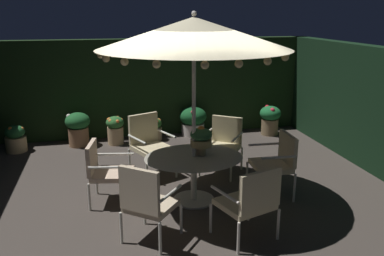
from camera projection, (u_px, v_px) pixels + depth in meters
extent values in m
cube|color=#413933|center=(181.00, 199.00, 6.21)|extent=(7.44, 7.38, 0.02)
cube|color=black|center=(151.00, 87.00, 9.23)|extent=(7.44, 0.30, 2.16)
cylinder|color=silver|center=(194.00, 199.00, 6.14)|extent=(0.61, 0.61, 0.03)
cylinder|color=silver|center=(194.00, 179.00, 6.06)|extent=(0.09, 0.09, 0.67)
ellipsoid|color=#B0AB99|center=(194.00, 157.00, 5.96)|extent=(1.45, 1.22, 0.03)
cylinder|color=silver|center=(194.00, 124.00, 5.82)|extent=(0.06, 0.06, 2.39)
cone|color=beige|center=(194.00, 33.00, 5.47)|extent=(2.66, 2.66, 0.43)
sphere|color=silver|center=(194.00, 13.00, 5.40)|extent=(0.07, 0.07, 0.07)
sphere|color=#F9DB8C|center=(279.00, 51.00, 5.80)|extent=(0.09, 0.09, 0.09)
sphere|color=#F9DB8C|center=(264.00, 49.00, 6.16)|extent=(0.09, 0.09, 0.09)
sphere|color=#F9DB8C|center=(239.00, 47.00, 6.51)|extent=(0.09, 0.09, 0.09)
sphere|color=#F9DB8C|center=(214.00, 46.00, 6.69)|extent=(0.09, 0.09, 0.09)
sphere|color=#F9DB8C|center=(187.00, 46.00, 6.73)|extent=(0.09, 0.09, 0.09)
sphere|color=#F9DB8C|center=(165.00, 46.00, 6.65)|extent=(0.09, 0.09, 0.09)
sphere|color=#F9DB8C|center=(142.00, 47.00, 6.45)|extent=(0.09, 0.09, 0.09)
sphere|color=#F9DB8C|center=(122.00, 49.00, 6.13)|extent=(0.09, 0.09, 0.09)
sphere|color=#F9DB8C|center=(106.00, 52.00, 5.73)|extent=(0.09, 0.09, 0.09)
sphere|color=#F9DB8C|center=(101.00, 55.00, 5.34)|extent=(0.09, 0.09, 0.09)
sphere|color=#F9DB8C|center=(106.00, 58.00, 4.94)|extent=(0.09, 0.09, 0.09)
sphere|color=#F9DB8C|center=(125.00, 62.00, 4.63)|extent=(0.09, 0.09, 0.09)
sphere|color=#F9DB8C|center=(157.00, 64.00, 4.42)|extent=(0.09, 0.09, 0.09)
sphere|color=#F9DB8C|center=(205.00, 65.00, 4.36)|extent=(0.09, 0.09, 0.09)
sphere|color=#F9DB8C|center=(239.00, 64.00, 4.45)|extent=(0.09, 0.09, 0.09)
sphere|color=#F9DB8C|center=(268.00, 61.00, 4.67)|extent=(0.09, 0.09, 0.09)
sphere|color=#F9DB8C|center=(285.00, 57.00, 5.05)|extent=(0.09, 0.09, 0.09)
sphere|color=#F9DB8C|center=(287.00, 54.00, 5.44)|extent=(0.09, 0.09, 0.09)
cylinder|color=tan|center=(201.00, 150.00, 5.99)|extent=(0.14, 0.14, 0.14)
cylinder|color=tan|center=(201.00, 143.00, 5.96)|extent=(0.31, 0.31, 0.10)
ellipsoid|color=#34663B|center=(201.00, 134.00, 5.92)|extent=(0.32, 0.32, 0.19)
sphere|color=orange|center=(201.00, 130.00, 5.91)|extent=(0.11, 0.11, 0.11)
cylinder|color=silver|center=(211.00, 218.00, 5.20)|extent=(0.04, 0.04, 0.41)
cylinder|color=silver|center=(249.00, 206.00, 5.51)|extent=(0.04, 0.04, 0.41)
cylinder|color=silver|center=(238.00, 239.00, 4.73)|extent=(0.04, 0.04, 0.41)
cylinder|color=silver|center=(278.00, 224.00, 5.04)|extent=(0.04, 0.04, 0.41)
cube|color=beige|center=(245.00, 204.00, 5.06)|extent=(0.75, 0.73, 0.07)
cube|color=beige|center=(260.00, 191.00, 4.75)|extent=(0.58, 0.25, 0.49)
cylinder|color=silver|center=(225.00, 194.00, 4.84)|extent=(0.21, 0.53, 0.04)
cylinder|color=silver|center=(264.00, 183.00, 5.16)|extent=(0.21, 0.53, 0.04)
cylinder|color=silver|center=(259.00, 191.00, 5.95)|extent=(0.04, 0.04, 0.44)
cylinder|color=silver|center=(247.00, 175.00, 6.53)|extent=(0.04, 0.04, 0.44)
cylinder|color=silver|center=(294.00, 188.00, 6.04)|extent=(0.04, 0.04, 0.44)
cylinder|color=silver|center=(279.00, 173.00, 6.62)|extent=(0.04, 0.04, 0.44)
cube|color=beige|center=(271.00, 166.00, 6.21)|extent=(0.56, 0.62, 0.07)
cube|color=beige|center=(288.00, 148.00, 6.19)|extent=(0.09, 0.58, 0.45)
cylinder|color=silver|center=(279.00, 157.00, 5.86)|extent=(0.52, 0.06, 0.04)
cylinder|color=silver|center=(265.00, 144.00, 6.44)|extent=(0.52, 0.06, 0.04)
cylinder|color=beige|center=(231.00, 170.00, 6.76)|extent=(0.04, 0.04, 0.42)
cylinder|color=beige|center=(199.00, 165.00, 6.98)|extent=(0.04, 0.04, 0.42)
cylinder|color=beige|center=(242.00, 158.00, 7.29)|extent=(0.04, 0.04, 0.42)
cylinder|color=beige|center=(212.00, 154.00, 7.51)|extent=(0.04, 0.04, 0.42)
cube|color=#CFBF8D|center=(221.00, 149.00, 7.07)|extent=(0.80, 0.80, 0.07)
cube|color=#CFBF8D|center=(227.00, 129.00, 7.25)|extent=(0.48, 0.37, 0.47)
cylinder|color=beige|center=(237.00, 137.00, 6.89)|extent=(0.37, 0.48, 0.04)
cylinder|color=beige|center=(206.00, 133.00, 7.11)|extent=(0.37, 0.48, 0.04)
cylinder|color=silver|center=(176.00, 165.00, 6.94)|extent=(0.04, 0.04, 0.46)
cylinder|color=silver|center=(147.00, 172.00, 6.61)|extent=(0.04, 0.04, 0.46)
cylinder|color=silver|center=(158.00, 155.00, 7.40)|extent=(0.04, 0.04, 0.46)
cylinder|color=silver|center=(130.00, 162.00, 7.08)|extent=(0.04, 0.04, 0.46)
cube|color=beige|center=(152.00, 149.00, 6.94)|extent=(0.75, 0.76, 0.07)
cube|color=beige|center=(143.00, 128.00, 7.08)|extent=(0.52, 0.27, 0.51)
cylinder|color=silver|center=(166.00, 133.00, 7.04)|extent=(0.26, 0.54, 0.04)
cylinder|color=silver|center=(137.00, 139.00, 6.71)|extent=(0.26, 0.54, 0.04)
cylinder|color=silver|center=(136.00, 181.00, 6.33)|extent=(0.04, 0.04, 0.41)
cylinder|color=silver|center=(132.00, 197.00, 5.80)|extent=(0.04, 0.04, 0.41)
cylinder|color=silver|center=(97.00, 182.00, 6.30)|extent=(0.04, 0.04, 0.41)
cylinder|color=silver|center=(89.00, 197.00, 5.78)|extent=(0.04, 0.04, 0.41)
cube|color=beige|center=(113.00, 174.00, 5.98)|extent=(0.67, 0.64, 0.07)
cube|color=beige|center=(92.00, 158.00, 5.90)|extent=(0.15, 0.53, 0.44)
cylinder|color=silver|center=(115.00, 154.00, 6.19)|extent=(0.57, 0.14, 0.04)
cylinder|color=silver|center=(109.00, 167.00, 5.66)|extent=(0.57, 0.14, 0.04)
cylinder|color=silver|center=(145.00, 210.00, 5.41)|extent=(0.04, 0.04, 0.42)
cylinder|color=silver|center=(181.00, 219.00, 5.18)|extent=(0.04, 0.04, 0.42)
cylinder|color=silver|center=(121.00, 228.00, 4.96)|extent=(0.04, 0.04, 0.42)
cylinder|color=silver|center=(160.00, 239.00, 4.72)|extent=(0.04, 0.04, 0.42)
cube|color=beige|center=(151.00, 206.00, 5.00)|extent=(0.74, 0.74, 0.07)
cube|color=beige|center=(139.00, 191.00, 4.70)|extent=(0.45, 0.37, 0.53)
cylinder|color=silver|center=(132.00, 185.00, 5.06)|extent=(0.34, 0.42, 0.04)
cylinder|color=silver|center=(171.00, 193.00, 4.82)|extent=(0.34, 0.42, 0.04)
cylinder|color=olive|center=(270.00, 127.00, 9.38)|extent=(0.38, 0.38, 0.37)
ellipsoid|color=#1B6431|center=(270.00, 113.00, 9.30)|extent=(0.48, 0.48, 0.33)
sphere|color=red|center=(276.00, 112.00, 9.31)|extent=(0.09, 0.09, 0.09)
sphere|color=red|center=(267.00, 107.00, 9.44)|extent=(0.10, 0.10, 0.10)
sphere|color=red|center=(262.00, 112.00, 9.29)|extent=(0.08, 0.08, 0.08)
sphere|color=red|center=(273.00, 110.00, 9.12)|extent=(0.11, 0.11, 0.11)
cylinder|color=tan|center=(116.00, 136.00, 8.70)|extent=(0.33, 0.33, 0.37)
ellipsoid|color=#2E672E|center=(115.00, 122.00, 8.62)|extent=(0.37, 0.37, 0.26)
sphere|color=orange|center=(121.00, 120.00, 8.63)|extent=(0.08, 0.08, 0.08)
sphere|color=orange|center=(118.00, 117.00, 8.68)|extent=(0.06, 0.06, 0.06)
sphere|color=orange|center=(112.00, 120.00, 8.70)|extent=(0.10, 0.10, 0.10)
sphere|color=orange|center=(109.00, 120.00, 8.58)|extent=(0.10, 0.10, 0.10)
sphere|color=orange|center=(110.00, 121.00, 8.51)|extent=(0.09, 0.09, 0.09)
sphere|color=orange|center=(118.00, 121.00, 8.48)|extent=(0.07, 0.07, 0.07)
cylinder|color=#8C6243|center=(79.00, 137.00, 8.60)|extent=(0.42, 0.42, 0.39)
ellipsoid|color=#1D5728|center=(78.00, 121.00, 8.51)|extent=(0.51, 0.51, 0.36)
sphere|color=beige|center=(85.00, 119.00, 8.49)|extent=(0.10, 0.10, 0.10)
sphere|color=silver|center=(84.00, 117.00, 8.66)|extent=(0.08, 0.08, 0.08)
sphere|color=silver|center=(72.00, 118.00, 8.61)|extent=(0.08, 0.08, 0.08)
sphere|color=silver|center=(69.00, 116.00, 8.46)|extent=(0.10, 0.10, 0.10)
sphere|color=silver|center=(75.00, 123.00, 8.34)|extent=(0.09, 0.09, 0.09)
sphere|color=beige|center=(82.00, 119.00, 8.39)|extent=(0.10, 0.10, 0.10)
cylinder|color=beige|center=(193.00, 129.00, 9.36)|extent=(0.52, 0.52, 0.27)
ellipsoid|color=#154F24|center=(193.00, 116.00, 9.28)|extent=(0.62, 0.62, 0.43)
sphere|color=#E5557C|center=(201.00, 112.00, 9.32)|extent=(0.10, 0.10, 0.10)
sphere|color=#E14C75|center=(190.00, 109.00, 9.42)|extent=(0.09, 0.09, 0.09)
sphere|color=#E15C62|center=(185.00, 114.00, 9.24)|extent=(0.08, 0.08, 0.08)
sphere|color=#E95C62|center=(193.00, 112.00, 9.01)|extent=(0.08, 0.08, 0.08)
cylinder|color=tan|center=(154.00, 134.00, 9.00)|extent=(0.37, 0.37, 0.28)
ellipsoid|color=#2D6526|center=(153.00, 123.00, 8.93)|extent=(0.35, 0.35, 0.25)
sphere|color=orange|center=(159.00, 121.00, 8.96)|extent=(0.11, 0.11, 0.11)
sphere|color=#D88D46|center=(154.00, 121.00, 9.03)|extent=(0.06, 0.06, 0.06)
sphere|color=orange|center=(147.00, 120.00, 8.96)|extent=(0.11, 0.11, 0.11)
sphere|color=orange|center=(149.00, 125.00, 8.82)|extent=(0.07, 0.07, 0.07)
sphere|color=orange|center=(156.00, 121.00, 8.82)|extent=(0.10, 0.10, 0.10)
cylinder|color=tan|center=(16.00, 144.00, 8.25)|extent=(0.41, 0.41, 0.31)
ellipsoid|color=#1F582A|center=(15.00, 132.00, 8.18)|extent=(0.38, 0.38, 0.27)
sphere|color=orange|center=(22.00, 129.00, 8.19)|extent=(0.09, 0.09, 0.09)
sphere|color=orange|center=(13.00, 130.00, 8.26)|extent=(0.10, 0.10, 0.10)
sphere|color=orange|center=(10.00, 129.00, 8.06)|extent=(0.09, 0.09, 0.09)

